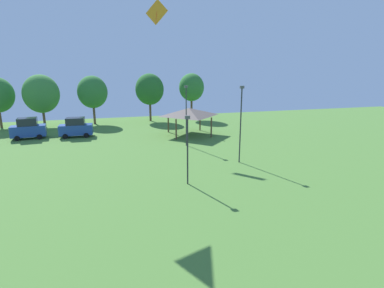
% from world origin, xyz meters
% --- Properties ---
extents(kite_flying_0, '(2.21, 1.95, 2.85)m').
position_xyz_m(kite_flying_0, '(2.66, 39.53, 14.79)').
color(kite_flying_0, orange).
extents(kite_flying_3, '(2.18, 2.64, 0.34)m').
position_xyz_m(kite_flying_3, '(-5.41, 29.21, 12.88)').
color(kite_flying_3, orange).
extents(parked_car_leftmost, '(4.19, 2.41, 2.66)m').
position_xyz_m(parked_car_leftmost, '(-13.11, 45.28, 1.29)').
color(parked_car_leftmost, '#234299').
rests_on(parked_car_leftmost, ground).
extents(parked_car_second_from_left, '(4.15, 2.14, 2.53)m').
position_xyz_m(parked_car_second_from_left, '(-7.40, 44.66, 1.23)').
color(parked_car_second_from_left, '#234299').
rests_on(parked_car_second_from_left, ground).
extents(park_pavilion, '(6.02, 6.13, 3.60)m').
position_xyz_m(park_pavilion, '(7.05, 41.89, 3.08)').
color(park_pavilion, brown).
rests_on(park_pavilion, ground).
extents(light_post_0, '(0.36, 0.20, 7.12)m').
position_xyz_m(light_post_0, '(8.23, 28.57, 3.97)').
color(light_post_0, '#2D2D33').
rests_on(light_post_0, ground).
extents(light_post_1, '(0.36, 0.20, 6.82)m').
position_xyz_m(light_post_1, '(5.13, 36.21, 3.82)').
color(light_post_1, '#2D2D33').
rests_on(light_post_1, ground).
extents(light_post_3, '(0.36, 0.20, 5.27)m').
position_xyz_m(light_post_3, '(2.07, 24.61, 3.02)').
color(light_post_3, '#2D2D33').
rests_on(light_post_3, ground).
extents(treeline_tree_1, '(5.15, 5.15, 7.86)m').
position_xyz_m(treeline_tree_1, '(-12.60, 53.41, 5.02)').
color(treeline_tree_1, brown).
rests_on(treeline_tree_1, ground).
extents(treeline_tree_2, '(4.61, 4.61, 7.64)m').
position_xyz_m(treeline_tree_2, '(-5.32, 54.11, 5.09)').
color(treeline_tree_2, brown).
rests_on(treeline_tree_2, ground).
extents(treeline_tree_3, '(4.71, 4.71, 7.95)m').
position_xyz_m(treeline_tree_3, '(3.77, 54.47, 5.34)').
color(treeline_tree_3, brown).
rests_on(treeline_tree_3, ground).
extents(treeline_tree_4, '(4.35, 4.35, 7.95)m').
position_xyz_m(treeline_tree_4, '(11.12, 54.61, 5.54)').
color(treeline_tree_4, brown).
rests_on(treeline_tree_4, ground).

